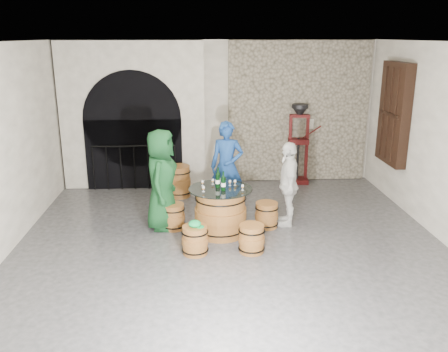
{
  "coord_description": "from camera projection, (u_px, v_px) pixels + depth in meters",
  "views": [
    {
      "loc": [
        -0.54,
        -6.71,
        3.3
      ],
      "look_at": [
        -0.09,
        0.8,
        1.05
      ],
      "focal_mm": 38.0,
      "sensor_mm": 36.0,
      "label": 1
    }
  ],
  "objects": [
    {
      "name": "ground",
      "position": [
        233.0,
        255.0,
        7.39
      ],
      "size": [
        8.0,
        8.0,
        0.0
      ],
      "primitive_type": "plane",
      "color": "#313134",
      "rests_on": "ground"
    },
    {
      "name": "wall_back",
      "position": [
        219.0,
        113.0,
        10.76
      ],
      "size": [
        8.0,
        0.0,
        8.0
      ],
      "primitive_type": "plane",
      "rotation": [
        1.57,
        0.0,
        0.0
      ],
      "color": "silver",
      "rests_on": "ground"
    },
    {
      "name": "wall_front",
      "position": [
        281.0,
        304.0,
        3.11
      ],
      "size": [
        8.0,
        0.0,
        8.0
      ],
      "primitive_type": "plane",
      "rotation": [
        -1.57,
        0.0,
        0.0
      ],
      "color": "silver",
      "rests_on": "ground"
    },
    {
      "name": "ceiling",
      "position": [
        234.0,
        42.0,
        6.47
      ],
      "size": [
        8.0,
        8.0,
        0.0
      ],
      "primitive_type": "plane",
      "rotation": [
        3.14,
        0.0,
        0.0
      ],
      "color": "beige",
      "rests_on": "wall_back"
    },
    {
      "name": "stone_facing_panel",
      "position": [
        298.0,
        112.0,
        10.8
      ],
      "size": [
        3.2,
        0.12,
        3.18
      ],
      "primitive_type": "cube",
      "color": "gray",
      "rests_on": "ground"
    },
    {
      "name": "arched_opening",
      "position": [
        134.0,
        116.0,
        10.4
      ],
      "size": [
        3.1,
        0.6,
        3.19
      ],
      "color": "silver",
      "rests_on": "ground"
    },
    {
      "name": "shuttered_window",
      "position": [
        394.0,
        114.0,
        9.37
      ],
      "size": [
        0.23,
        1.1,
        2.0
      ],
      "color": "black",
      "rests_on": "wall_right"
    },
    {
      "name": "barrel_table",
      "position": [
        221.0,
        212.0,
        8.07
      ],
      "size": [
        1.07,
        1.07,
        0.82
      ],
      "color": "brown",
      "rests_on": "ground"
    },
    {
      "name": "barrel_stool_left",
      "position": [
        173.0,
        216.0,
        8.34
      ],
      "size": [
        0.42,
        0.42,
        0.46
      ],
      "color": "brown",
      "rests_on": "ground"
    },
    {
      "name": "barrel_stool_far",
      "position": [
        225.0,
        204.0,
        8.95
      ],
      "size": [
        0.42,
        0.42,
        0.46
      ],
      "color": "brown",
      "rests_on": "ground"
    },
    {
      "name": "barrel_stool_right",
      "position": [
        266.0,
        215.0,
        8.41
      ],
      "size": [
        0.42,
        0.42,
        0.46
      ],
      "color": "brown",
      "rests_on": "ground"
    },
    {
      "name": "barrel_stool_near_right",
      "position": [
        252.0,
        239.0,
        7.43
      ],
      "size": [
        0.42,
        0.42,
        0.46
      ],
      "color": "brown",
      "rests_on": "ground"
    },
    {
      "name": "barrel_stool_near_left",
      "position": [
        195.0,
        240.0,
        7.38
      ],
      "size": [
        0.42,
        0.42,
        0.46
      ],
      "color": "brown",
      "rests_on": "ground"
    },
    {
      "name": "green_cap",
      "position": [
        195.0,
        224.0,
        7.3
      ],
      "size": [
        0.24,
        0.19,
        0.11
      ],
      "color": "#0E9B43",
      "rests_on": "barrel_stool_near_left"
    },
    {
      "name": "person_green",
      "position": [
        162.0,
        180.0,
        8.2
      ],
      "size": [
        0.7,
        0.95,
        1.77
      ],
      "primitive_type": "imported",
      "rotation": [
        0.0,
        0.0,
        1.41
      ],
      "color": "#12411D",
      "rests_on": "ground"
    },
    {
      "name": "person_blue",
      "position": [
        227.0,
        166.0,
        9.1
      ],
      "size": [
        0.69,
        0.51,
        1.74
      ],
      "primitive_type": "imported",
      "rotation": [
        0.0,
        0.0,
        -0.17
      ],
      "color": "navy",
      "rests_on": "ground"
    },
    {
      "name": "person_white",
      "position": [
        288.0,
        184.0,
        8.39
      ],
      "size": [
        0.47,
        0.93,
        1.52
      ],
      "primitive_type": "imported",
      "rotation": [
        0.0,
        0.0,
        -1.69
      ],
      "color": "silver",
      "rests_on": "ground"
    },
    {
      "name": "wine_bottle_left",
      "position": [
        218.0,
        180.0,
        7.97
      ],
      "size": [
        0.08,
        0.08,
        0.32
      ],
      "color": "black",
      "rests_on": "barrel_table"
    },
    {
      "name": "wine_bottle_center",
      "position": [
        223.0,
        183.0,
        7.81
      ],
      "size": [
        0.08,
        0.08,
        0.32
      ],
      "color": "black",
      "rests_on": "barrel_table"
    },
    {
      "name": "wine_bottle_right",
      "position": [
        218.0,
        178.0,
        8.06
      ],
      "size": [
        0.08,
        0.08,
        0.32
      ],
      "color": "black",
      "rests_on": "barrel_table"
    },
    {
      "name": "tasting_glass_a",
      "position": [
        203.0,
        189.0,
        7.76
      ],
      "size": [
        0.05,
        0.05,
        0.1
      ],
      "primitive_type": null,
      "color": "#AD6721",
      "rests_on": "barrel_table"
    },
    {
      "name": "tasting_glass_b",
      "position": [
        235.0,
        183.0,
        8.1
      ],
      "size": [
        0.05,
        0.05,
        0.1
      ],
      "primitive_type": null,
      "color": "#AD6721",
      "rests_on": "barrel_table"
    },
    {
      "name": "tasting_glass_c",
      "position": [
        213.0,
        182.0,
        8.15
      ],
      "size": [
        0.05,
        0.05,
        0.1
      ],
      "primitive_type": null,
      "color": "#AD6721",
      "rests_on": "barrel_table"
    },
    {
      "name": "tasting_glass_d",
      "position": [
        230.0,
        183.0,
        8.08
      ],
      "size": [
        0.05,
        0.05,
        0.1
      ],
      "primitive_type": null,
      "color": "#AD6721",
      "rests_on": "barrel_table"
    },
    {
      "name": "tasting_glass_e",
      "position": [
        243.0,
        187.0,
        7.84
      ],
      "size": [
        0.05,
        0.05,
        0.1
      ],
      "primitive_type": null,
      "color": "#AD6721",
      "rests_on": "barrel_table"
    },
    {
      "name": "tasting_glass_f",
      "position": [
        202.0,
        183.0,
        8.07
      ],
      "size": [
        0.05,
        0.05,
        0.1
      ],
      "primitive_type": null,
      "color": "#AD6721",
      "rests_on": "barrel_table"
    },
    {
      "name": "side_barrel",
      "position": [
        179.0,
        181.0,
        9.98
      ],
      "size": [
        0.5,
        0.5,
        0.67
      ],
      "rotation": [
        0.0,
        0.0,
        -0.3
      ],
      "color": "brown",
      "rests_on": "ground"
    },
    {
      "name": "corking_press",
      "position": [
        299.0,
        138.0,
        10.73
      ],
      "size": [
        0.76,
        0.45,
        1.82
      ],
      "rotation": [
        0.0,
        0.0,
        -0.09
      ],
      "color": "#430C0B",
      "rests_on": "ground"
    },
    {
      "name": "control_box",
      "position": [
        309.0,
        124.0,
        10.81
      ],
      "size": [
        0.18,
        0.1,
        0.22
      ],
      "primitive_type": "cube",
      "color": "silver",
      "rests_on": "wall_back"
    }
  ]
}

